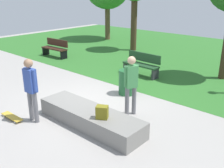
% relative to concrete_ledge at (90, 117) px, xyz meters
% --- Properties ---
extents(ground_plane, '(28.00, 28.00, 0.00)m').
position_rel_concrete_ledge_xyz_m(ground_plane, '(-1.09, 1.02, -0.22)').
color(ground_plane, '#9E9993').
extents(grass_lawn, '(26.60, 12.29, 0.01)m').
position_rel_concrete_ledge_xyz_m(grass_lawn, '(-1.09, 8.88, -0.22)').
color(grass_lawn, '#2D6B28').
rests_on(grass_lawn, ground_plane).
extents(concrete_ledge, '(3.13, 0.87, 0.44)m').
position_rel_concrete_ledge_xyz_m(concrete_ledge, '(0.00, 0.00, 0.00)').
color(concrete_ledge, gray).
rests_on(concrete_ledge, ground_plane).
extents(backpack_on_ledge, '(0.34, 0.32, 0.32)m').
position_rel_concrete_ledge_xyz_m(backpack_on_ledge, '(0.57, -0.13, 0.38)').
color(backpack_on_ledge, olive).
rests_on(backpack_on_ledge, concrete_ledge).
extents(skater_performing_trick, '(0.43, 0.23, 1.73)m').
position_rel_concrete_ledge_xyz_m(skater_performing_trick, '(-1.30, -0.84, 0.79)').
color(skater_performing_trick, slate).
rests_on(skater_performing_trick, ground_plane).
extents(skater_watching, '(0.32, 0.40, 1.70)m').
position_rel_concrete_ledge_xyz_m(skater_watching, '(0.40, 1.19, 0.77)').
color(skater_watching, slate).
rests_on(skater_watching, ground_plane).
extents(skateboard_by_ledge, '(0.80, 0.22, 0.08)m').
position_rel_concrete_ledge_xyz_m(skateboard_by_ledge, '(-1.86, -1.19, -0.16)').
color(skateboard_by_ledge, gold).
rests_on(skateboard_by_ledge, ground_plane).
extents(park_bench_center_lawn, '(1.62, 0.53, 0.91)m').
position_rel_concrete_ledge_xyz_m(park_bench_center_lawn, '(-6.73, 3.94, 0.26)').
color(park_bench_center_lawn, '#331E14').
rests_on(park_bench_center_lawn, ground_plane).
extents(park_bench_far_left, '(1.62, 0.54, 0.91)m').
position_rel_concrete_ledge_xyz_m(park_bench_far_left, '(-1.50, 4.40, 0.26)').
color(park_bench_far_left, '#1E4223').
rests_on(park_bench_far_left, ground_plane).
extents(trash_bin, '(0.53, 0.53, 0.84)m').
position_rel_concrete_ledge_xyz_m(trash_bin, '(-0.65, 2.33, 0.20)').
color(trash_bin, '#1E592D').
rests_on(trash_bin, ground_plane).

